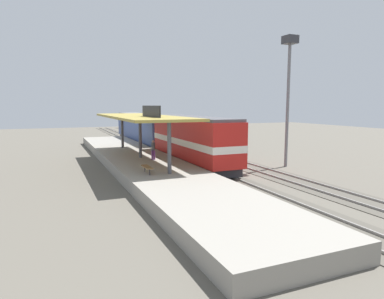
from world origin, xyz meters
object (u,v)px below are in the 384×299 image
at_px(passenger_carriage_single, 142,129).
at_px(person_waiting, 153,149).
at_px(platform_bench, 147,167).
at_px(locomotive, 192,140).
at_px(light_mast, 289,74).

relative_size(passenger_carriage_single, person_waiting, 11.70).
bearing_deg(passenger_carriage_single, platform_bench, -104.00).
height_order(locomotive, light_mast, light_mast).
distance_m(locomotive, person_waiting, 3.96).
bearing_deg(passenger_carriage_single, person_waiting, -101.90).
distance_m(passenger_carriage_single, light_mast, 23.86).
relative_size(locomotive, light_mast, 1.23).
bearing_deg(light_mast, passenger_carriage_single, 109.76).
bearing_deg(locomotive, light_mast, -25.44).
relative_size(light_mast, person_waiting, 6.84).
bearing_deg(person_waiting, platform_bench, -110.64).
distance_m(platform_bench, passenger_carriage_single, 24.82).
relative_size(platform_bench, locomotive, 0.12).
xyz_separation_m(platform_bench, person_waiting, (2.11, 5.60, 0.51)).
height_order(locomotive, person_waiting, locomotive).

